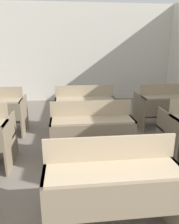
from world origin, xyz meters
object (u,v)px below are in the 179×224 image
at_px(bench_third_center, 84,108).
at_px(bench_third_right, 165,105).
at_px(bench_second_center, 91,131).
at_px(bench_front_center, 109,183).

distance_m(bench_third_center, bench_third_right, 1.79).
bearing_deg(bench_third_center, bench_second_center, -90.75).
xyz_separation_m(bench_third_center, bench_third_right, (1.79, 0.00, 0.00)).
bearing_deg(bench_second_center, bench_third_right, 36.23).
distance_m(bench_front_center, bench_third_right, 3.20).
relative_size(bench_front_center, bench_third_right, 1.00).
height_order(bench_front_center, bench_second_center, same).
xyz_separation_m(bench_front_center, bench_second_center, (-0.02, 1.34, 0.00)).
height_order(bench_third_center, bench_third_right, same).
relative_size(bench_front_center, bench_third_center, 1.00).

